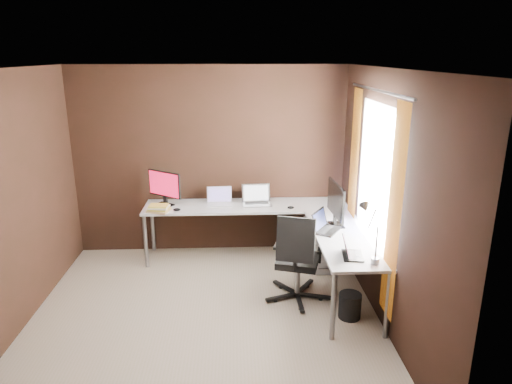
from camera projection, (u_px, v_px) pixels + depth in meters
room at (236, 199)px, 4.43m from camera, size 3.60×3.60×2.50m
desk at (278, 221)px, 5.55m from camera, size 2.65×2.25×0.73m
drawer_pedestal at (322, 245)px, 5.79m from camera, size 0.42×0.50×0.60m
monitor_left at (164, 186)px, 5.89m from camera, size 0.44×0.32×0.45m
monitor_right at (336, 202)px, 5.16m from camera, size 0.16×0.61×0.50m
laptop_white at (220, 200)px, 5.99m from camera, size 0.34×0.25×0.22m
laptop_silver at (256, 200)px, 6.00m from camera, size 0.39×0.29×0.25m
laptop_black_big at (324, 226)px, 5.09m from camera, size 0.38×0.41×0.22m
laptop_black_small at (350, 252)px, 4.44m from camera, size 0.23×0.30×0.19m
book_stack at (159, 208)px, 5.71m from camera, size 0.31×0.27×0.08m
mouse_left at (177, 210)px, 5.72m from camera, size 0.10×0.08×0.04m
mouse_corner at (291, 207)px, 5.81m from camera, size 0.10×0.08×0.04m
desk_lamp at (369, 225)px, 4.24m from camera, size 0.19×0.22×0.59m
office_chair at (297, 274)px, 5.02m from camera, size 0.57×0.60×1.02m
wastebasket at (350, 306)px, 4.71m from camera, size 0.26×0.26×0.27m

